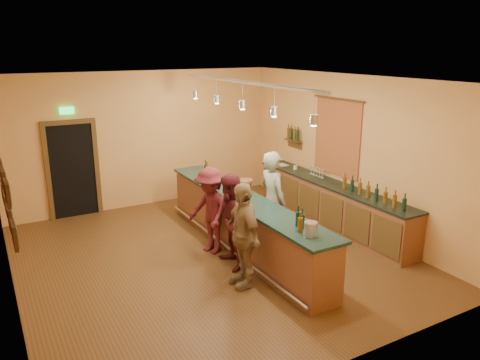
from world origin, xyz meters
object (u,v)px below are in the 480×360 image
tasting_bar (242,219)px  bar_stool (245,186)px  back_counter (331,203)px  customer_a (231,222)px  customer_b (243,235)px  customer_c (211,211)px  bartender (273,200)px

tasting_bar → bar_stool: bearing=58.9°
back_counter → customer_a: bearing=-165.5°
back_counter → customer_b: bearing=-155.2°
tasting_bar → customer_c: (-0.55, 0.21, 0.21)m
bar_stool → back_counter: bearing=-53.0°
bartender → customer_b: bearing=129.7°
customer_c → back_counter: bearing=69.8°
bartender → customer_c: bartender is taller
bar_stool → tasting_bar: bearing=-121.1°
bartender → back_counter: bearing=-78.0°
customer_a → bartender: bearing=115.5°
bartender → bar_stool: size_ratio=2.42×
back_counter → customer_b: size_ratio=2.64×
tasting_bar → customer_b: customer_b is taller
customer_b → bar_stool: bearing=154.3°
tasting_bar → bartender: size_ratio=2.70×
back_counter → customer_b: 3.28m
tasting_bar → customer_a: size_ratio=3.04×
back_counter → customer_c: size_ratio=2.80×
tasting_bar → bartender: 0.67m
tasting_bar → bar_stool: (1.08, 1.79, 0.03)m
tasting_bar → back_counter: bearing=4.5°
bartender → customer_a: 1.17m
bartender → bar_stool: 2.06m
customer_c → bar_stool: size_ratio=2.08×
customer_b → customer_c: size_ratio=1.06×
back_counter → customer_a: 2.95m
customer_a → customer_c: 0.76m
tasting_bar → customer_a: 0.81m
bar_stool → customer_a: bearing=-124.8°
customer_b → bar_stool: 3.46m
bartender → customer_c: 1.17m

